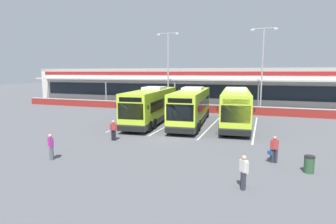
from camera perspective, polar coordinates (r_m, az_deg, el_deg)
name	(u,v)px	position (r m, az deg, el deg)	size (l,w,h in m)	color
ground_plane	(174,137)	(22.83, 1.24, -5.21)	(200.00, 200.00, 0.00)	#56565B
terminal_building	(222,86)	(48.55, 11.25, 5.44)	(70.00, 13.00, 6.00)	beige
red_barrier_wall	(208,108)	(36.57, 8.35, 0.74)	(60.00, 0.40, 1.10)	maroon
coach_bus_leftmost	(152,106)	(28.91, -3.43, 1.26)	(3.88, 12.33, 3.78)	#B7DB2D
coach_bus_left_centre	(191,107)	(28.19, 4.91, 1.06)	(3.88, 12.33, 3.78)	#B7DB2D
coach_bus_centre	(236,108)	(28.18, 13.98, 0.84)	(3.88, 12.33, 3.78)	#B7DB2D
bay_stripe_far_west	(137,120)	(30.61, -6.49, -1.76)	(0.14, 13.00, 0.01)	silver
bay_stripe_west	(173,123)	(29.05, 1.00, -2.25)	(0.14, 13.00, 0.01)	silver
bay_stripe_mid_west	(212,125)	(28.03, 9.18, -2.75)	(0.14, 13.00, 0.01)	silver
bay_stripe_centre	(255,128)	(27.62, 17.80, -3.21)	(0.14, 13.00, 0.01)	silver
pedestrian_with_handbag	(274,149)	(17.44, 21.34, -7.18)	(0.61, 0.52, 1.62)	#33333D
pedestrian_in_dark_coat	(51,146)	(18.28, -23.36, -6.54)	(0.53, 0.40, 1.62)	slate
pedestrian_child	(113,130)	(21.86, -11.37, -3.64)	(0.43, 0.46, 1.62)	black
pedestrian_near_bin	(244,171)	(13.19, 15.56, -11.83)	(0.46, 0.43, 1.62)	#33333D
lamp_post_west	(168,66)	(40.15, 0.02, 9.70)	(3.24, 0.28, 11.00)	#9E9EA3
lamp_post_centre	(262,65)	(37.72, 19.17, 9.33)	(3.24, 0.28, 11.00)	#9E9EA3
litter_bin	(309,164)	(16.65, 27.48, -9.69)	(0.54, 0.54, 0.93)	#2D5133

